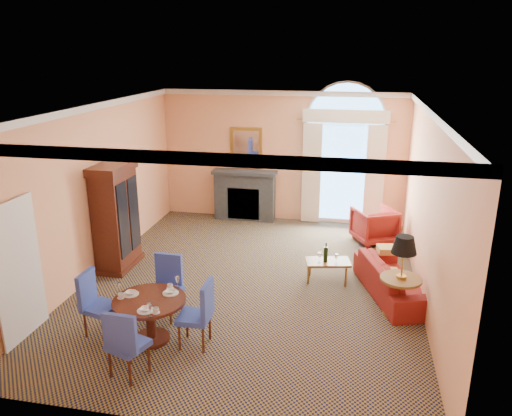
% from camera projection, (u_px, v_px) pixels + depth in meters
% --- Properties ---
extents(ground, '(7.50, 7.50, 0.00)m').
position_uv_depth(ground, '(251.00, 283.00, 9.26)').
color(ground, '#111438').
rests_on(ground, ground).
extents(room_envelope, '(6.04, 7.52, 3.45)m').
position_uv_depth(room_envelope, '(256.00, 142.00, 9.12)').
color(room_envelope, '#F9AA76').
rests_on(room_envelope, ground).
extents(armoire, '(0.60, 1.06, 2.08)m').
position_uv_depth(armoire, '(116.00, 218.00, 9.67)').
color(armoire, '#37150C').
rests_on(armoire, ground).
extents(dining_table, '(1.07, 1.07, 0.87)m').
position_uv_depth(dining_table, '(150.00, 310.00, 7.30)').
color(dining_table, '#37150C').
rests_on(dining_table, ground).
extents(dining_chair_north, '(0.52, 0.52, 1.02)m').
position_uv_depth(dining_chair_north, '(167.00, 281.00, 8.01)').
color(dining_chair_north, '#293EA1').
rests_on(dining_chair_north, ground).
extents(dining_chair_south, '(0.58, 0.58, 1.02)m').
position_uv_depth(dining_chair_south, '(124.00, 341.00, 6.39)').
color(dining_chair_south, '#293EA1').
rests_on(dining_chair_south, ground).
extents(dining_chair_east, '(0.47, 0.46, 1.02)m').
position_uv_depth(dining_chair_east, '(201.00, 310.00, 7.13)').
color(dining_chair_east, '#293EA1').
rests_on(dining_chair_east, ground).
extents(dining_chair_west, '(0.56, 0.56, 1.02)m').
position_uv_depth(dining_chair_west, '(94.00, 300.00, 7.43)').
color(dining_chair_west, '#293EA1').
rests_on(dining_chair_west, ground).
extents(sofa, '(1.40, 2.19, 0.60)m').
position_uv_depth(sofa, '(393.00, 279.00, 8.72)').
color(sofa, maroon).
rests_on(sofa, ground).
extents(armchair, '(1.13, 1.14, 0.78)m').
position_uv_depth(armchair, '(374.00, 225.00, 11.11)').
color(armchair, maroon).
rests_on(armchair, ground).
extents(coffee_table, '(0.88, 0.61, 0.79)m').
position_uv_depth(coffee_table, '(328.00, 262.00, 9.19)').
color(coffee_table, brown).
rests_on(coffee_table, ground).
extents(side_table, '(0.66, 0.66, 1.34)m').
position_uv_depth(side_table, '(402.00, 267.00, 7.89)').
color(side_table, brown).
rests_on(side_table, ground).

